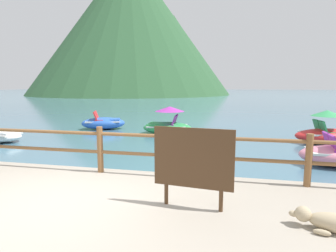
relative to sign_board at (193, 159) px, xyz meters
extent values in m
plane|color=#477084|center=(-2.09, 39.77, -1.13)|extent=(200.00, 200.00, 0.00)
cylinder|color=brown|center=(-2.09, 1.32, -0.25)|extent=(0.12, 0.12, 0.95)
cylinder|color=brown|center=(1.88, 1.32, -0.25)|extent=(0.12, 0.12, 0.95)
cylinder|color=brown|center=(-2.09, 1.32, 0.08)|extent=(23.80, 0.07, 0.07)
cylinder|color=brown|center=(-2.09, 1.32, -0.30)|extent=(23.80, 0.07, 0.07)
cube|color=silver|center=(0.00, 0.01, 0.02)|extent=(1.10, 0.17, 0.80)
cube|color=#4C331E|center=(0.00, -0.01, 0.02)|extent=(1.18, 0.17, 0.88)
cylinder|color=#4C331E|center=(-0.41, 0.06, -0.55)|extent=(0.06, 0.06, 0.35)
cylinder|color=#4C331E|center=(0.41, -0.04, -0.55)|extent=(0.06, 0.06, 0.35)
sphere|color=tan|center=(1.45, -0.25, -0.57)|extent=(0.20, 0.20, 0.20)
ellipsoid|color=tan|center=(1.34, -0.22, -0.59)|extent=(0.14, 0.11, 0.08)
ellipsoid|color=tan|center=(1.70, -0.15, -0.69)|extent=(0.21, 0.12, 0.07)
ellipsoid|color=tan|center=(1.62, -0.46, -0.69)|extent=(0.21, 0.12, 0.07)
ellipsoid|color=green|center=(-2.24, 8.44, -0.86)|extent=(2.27, 1.50, 0.54)
cube|color=silver|center=(-2.24, 8.44, -0.77)|extent=(1.77, 1.23, 0.06)
cube|color=purple|center=(-2.09, 8.72, -0.70)|extent=(0.42, 0.42, 0.08)
cube|color=purple|center=(-1.91, 8.73, -0.48)|extent=(0.23, 0.41, 0.43)
cube|color=purple|center=(-2.06, 8.17, -0.70)|extent=(0.42, 0.42, 0.08)
cube|color=purple|center=(-1.88, 8.18, -0.48)|extent=(0.23, 0.41, 0.43)
cube|color=green|center=(-2.84, 8.40, -0.71)|extent=(0.54, 0.99, 0.12)
cone|color=purple|center=(-2.13, 8.44, 0.00)|extent=(1.39, 1.39, 0.22)
cube|color=white|center=(-7.77, 5.25, -0.77)|extent=(0.48, 0.83, 0.12)
cube|color=purple|center=(3.19, 4.14, -0.45)|extent=(0.21, 0.40, 0.43)
cube|color=purple|center=(3.36, 4.59, -0.67)|extent=(0.41, 0.41, 0.08)
cube|color=purple|center=(3.18, 4.59, -0.45)|extent=(0.21, 0.40, 0.43)
ellipsoid|color=red|center=(4.18, 7.67, -0.85)|extent=(2.68, 1.61, 0.56)
cube|color=silver|center=(4.18, 7.67, -0.75)|extent=(2.10, 1.30, 0.06)
cube|color=#339956|center=(4.03, 7.40, -0.68)|extent=(0.46, 0.46, 0.08)
cube|color=#339956|center=(3.86, 7.37, -0.46)|extent=(0.27, 0.43, 0.43)
cube|color=#339956|center=(3.95, 7.87, -0.68)|extent=(0.46, 0.46, 0.08)
cube|color=#339956|center=(3.77, 7.84, -0.46)|extent=(0.27, 0.43, 0.43)
cone|color=#339956|center=(4.05, 7.64, 0.02)|extent=(1.32, 1.32, 0.22)
ellipsoid|color=blue|center=(-5.67, 9.12, -0.83)|extent=(2.37, 1.74, 0.59)
cube|color=silver|center=(-5.67, 9.12, -0.73)|extent=(1.86, 1.40, 0.06)
cube|color=red|center=(-5.74, 8.86, -0.66)|extent=(0.51, 0.51, 0.08)
cube|color=red|center=(-5.91, 8.80, -0.44)|extent=(0.33, 0.45, 0.43)
cube|color=red|center=(-5.89, 9.27, -0.66)|extent=(0.51, 0.51, 0.08)
cube|color=red|center=(-6.06, 9.21, -0.44)|extent=(0.33, 0.45, 0.43)
cube|color=blue|center=(-5.11, 9.31, -0.67)|extent=(0.69, 0.88, 0.12)
cone|color=#2D5633|center=(-22.79, 61.17, 14.72)|extent=(46.15, 46.15, 31.69)
cone|color=#2D5633|center=(-13.55, 67.17, 8.38)|extent=(25.38, 25.38, 19.01)
camera|label=1|loc=(0.50, -3.98, 1.06)|focal=30.55mm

